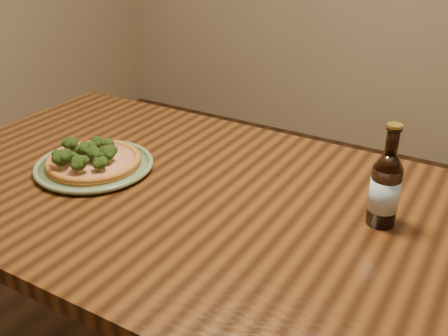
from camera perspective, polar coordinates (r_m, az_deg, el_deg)
The scene contains 4 objects.
table at distance 1.33m, azimuth -1.90°, elevation -6.43°, with size 1.60×0.90×0.75m.
plate at distance 1.44m, azimuth -13.94°, elevation 0.26°, with size 0.32×0.32×0.02m.
pizza at distance 1.43m, azimuth -14.15°, elevation 0.89°, with size 0.25×0.25×0.07m.
beer_bottle at distance 1.18m, azimuth 17.13°, elevation -2.15°, with size 0.06×0.06×0.24m.
Camera 1 is at (0.61, -0.83, 1.38)m, focal length 42.00 mm.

